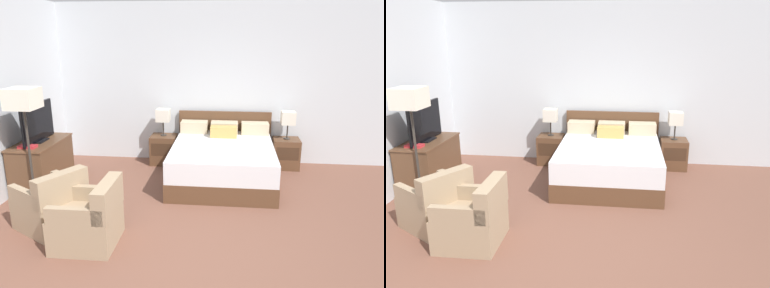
# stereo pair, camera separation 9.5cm
# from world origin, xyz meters

# --- Properties ---
(ground_plane) EXTENTS (10.03, 10.03, 0.00)m
(ground_plane) POSITION_xyz_m (0.00, 0.00, 0.00)
(ground_plane) COLOR brown
(wall_back) EXTENTS (6.70, 0.06, 2.87)m
(wall_back) POSITION_xyz_m (0.00, 3.37, 1.43)
(wall_back) COLOR silver
(wall_back) RESTS_ON ground
(bed) EXTENTS (1.68, 1.96, 0.96)m
(bed) POSITION_xyz_m (0.33, 2.37, 0.33)
(bed) COLOR brown
(bed) RESTS_ON ground
(nightstand_left) EXTENTS (0.46, 0.42, 0.53)m
(nightstand_left) POSITION_xyz_m (-0.77, 3.07, 0.27)
(nightstand_left) COLOR brown
(nightstand_left) RESTS_ON ground
(nightstand_right) EXTENTS (0.46, 0.42, 0.53)m
(nightstand_right) POSITION_xyz_m (1.44, 3.07, 0.27)
(nightstand_right) COLOR brown
(nightstand_right) RESTS_ON ground
(table_lamp_left) EXTENTS (0.24, 0.24, 0.49)m
(table_lamp_left) POSITION_xyz_m (-0.77, 3.07, 0.90)
(table_lamp_left) COLOR #332D28
(table_lamp_left) RESTS_ON nightstand_left
(table_lamp_right) EXTENTS (0.24, 0.24, 0.49)m
(table_lamp_right) POSITION_xyz_m (1.44, 3.07, 0.90)
(table_lamp_right) COLOR #332D28
(table_lamp_right) RESTS_ON nightstand_right
(dresser) EXTENTS (0.57, 1.09, 0.74)m
(dresser) POSITION_xyz_m (-2.44, 1.75, 0.38)
(dresser) COLOR brown
(dresser) RESTS_ON ground
(tv) EXTENTS (0.18, 0.88, 0.59)m
(tv) POSITION_xyz_m (-2.44, 1.75, 1.03)
(tv) COLOR black
(tv) RESTS_ON dresser
(book_red_cover) EXTENTS (0.24, 0.14, 0.04)m
(book_red_cover) POSITION_xyz_m (-2.45, 1.41, 0.76)
(book_red_cover) COLOR #B7282D
(book_red_cover) RESTS_ON dresser
(armchair_by_window) EXTENTS (0.94, 0.93, 0.76)m
(armchair_by_window) POSITION_xyz_m (-1.71, 0.55, 0.28)
(armchair_by_window) COLOR #9E8466
(armchair_by_window) RESTS_ON ground
(armchair_companion) EXTENTS (0.70, 0.69, 0.76)m
(armchair_companion) POSITION_xyz_m (-1.11, 0.23, 0.28)
(armchair_companion) COLOR #9E8466
(armchair_companion) RESTS_ON ground
(floor_lamp) EXTENTS (0.38, 0.38, 1.65)m
(floor_lamp) POSITION_xyz_m (-2.27, 1.14, 1.42)
(floor_lamp) COLOR #332D28
(floor_lamp) RESTS_ON ground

